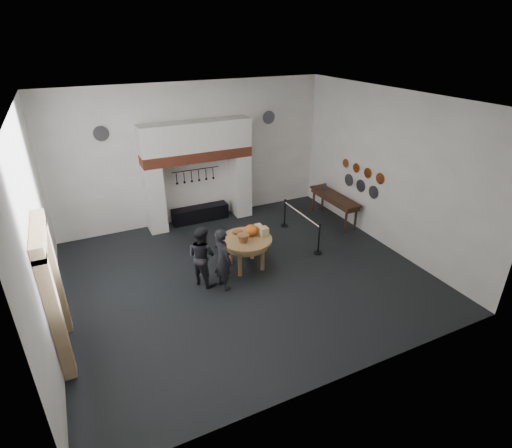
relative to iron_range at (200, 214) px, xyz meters
name	(u,v)px	position (x,y,z in m)	size (l,w,h in m)	color
floor	(245,274)	(0.00, -3.72, -0.25)	(9.00, 8.00, 0.02)	black
ceiling	(242,100)	(0.00, -3.72, 4.25)	(9.00, 8.00, 0.02)	silver
wall_back	(194,154)	(0.00, 0.28, 2.00)	(9.00, 0.02, 4.50)	white
wall_front	(345,280)	(0.00, -7.72, 2.00)	(9.00, 0.02, 4.50)	white
wall_left	(37,233)	(-4.50, -3.72, 2.00)	(0.02, 8.00, 4.50)	white
wall_right	(388,171)	(4.50, -3.72, 2.00)	(0.02, 8.00, 4.50)	white
chimney_pier_left	(155,199)	(-1.48, -0.07, 0.82)	(0.55, 0.70, 2.15)	silver
chimney_pier_right	(240,185)	(1.48, -0.07, 0.82)	(0.55, 0.70, 2.15)	silver
hearth_brick_band	(197,155)	(0.00, -0.07, 2.06)	(3.50, 0.72, 0.32)	#9E442B
chimney_hood	(196,136)	(0.00, -0.07, 2.67)	(3.50, 0.70, 0.90)	silver
iron_range	(200,214)	(0.00, 0.00, 0.00)	(1.90, 0.45, 0.50)	black
utensil_rail	(195,170)	(0.00, 0.20, 1.50)	(0.02, 0.02, 1.60)	black
door_recess	(51,301)	(-4.47, -4.72, 1.00)	(0.04, 1.10, 2.50)	black
door_jamb_near	(56,319)	(-4.38, -5.42, 1.05)	(0.22, 0.30, 2.60)	tan
door_jamb_far	(55,279)	(-4.38, -4.02, 1.05)	(0.22, 0.30, 2.60)	tan
door_lintel	(38,235)	(-4.38, -4.72, 2.40)	(0.22, 1.70, 0.30)	tan
wall_plaque	(47,243)	(-4.45, -2.92, 1.35)	(0.05, 0.34, 0.44)	gold
work_table	(246,240)	(0.19, -3.38, 0.59)	(1.39, 1.39, 0.07)	tan
pumpkin	(251,230)	(0.39, -3.28, 0.78)	(0.36, 0.36, 0.31)	#CA6B1C
cheese_block_big	(264,232)	(0.69, -3.43, 0.74)	(0.22, 0.22, 0.24)	#CFB97B
cheese_block_small	(258,228)	(0.67, -3.13, 0.72)	(0.18, 0.18, 0.20)	#F1DA90
wicker_basket	(243,238)	(0.04, -3.53, 0.73)	(0.32, 0.32, 0.22)	#915C35
bread_loaf	(237,232)	(0.09, -3.03, 0.69)	(0.31, 0.18, 0.13)	#A9653C
visitor_near	(223,259)	(-0.72, -4.01, 0.56)	(0.59, 0.39, 1.63)	black
visitor_far	(202,256)	(-1.12, -3.61, 0.55)	(0.78, 0.61, 1.60)	black
side_table	(335,196)	(4.10, -1.92, 0.62)	(0.55, 2.20, 0.06)	#3C2215
pewter_jug	(325,187)	(4.10, -1.32, 0.76)	(0.12, 0.12, 0.22)	#525156
copper_pan_a	(380,179)	(4.46, -3.52, 1.70)	(0.34, 0.34, 0.03)	#C6662D
copper_pan_b	(368,173)	(4.46, -2.97, 1.70)	(0.32, 0.32, 0.03)	#C6662D
copper_pan_c	(356,168)	(4.46, -2.42, 1.70)	(0.30, 0.30, 0.03)	#C6662D
copper_pan_d	(346,163)	(4.46, -1.87, 1.70)	(0.28, 0.28, 0.03)	#C6662D
pewter_plate_left	(373,192)	(4.46, -3.32, 1.20)	(0.40, 0.40, 0.03)	#4C4C51
pewter_plate_mid	(361,186)	(4.46, -2.72, 1.20)	(0.40, 0.40, 0.03)	#4C4C51
pewter_plate_right	(349,180)	(4.46, -2.12, 1.20)	(0.40, 0.40, 0.03)	#4C4C51
pewter_plate_back_left	(101,134)	(-2.70, 0.24, 2.95)	(0.44, 0.44, 0.03)	#4C4C51
pewter_plate_back_right	(269,117)	(2.70, 0.24, 2.95)	(0.44, 0.44, 0.03)	#4C4C51
barrier_post_near	(319,240)	(2.38, -3.62, 0.20)	(0.05, 0.05, 0.90)	black
barrier_post_far	(285,214)	(2.38, -1.62, 0.20)	(0.05, 0.05, 0.90)	black
barrier_rope	(301,214)	(2.38, -2.62, 0.60)	(0.04, 0.04, 2.00)	white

